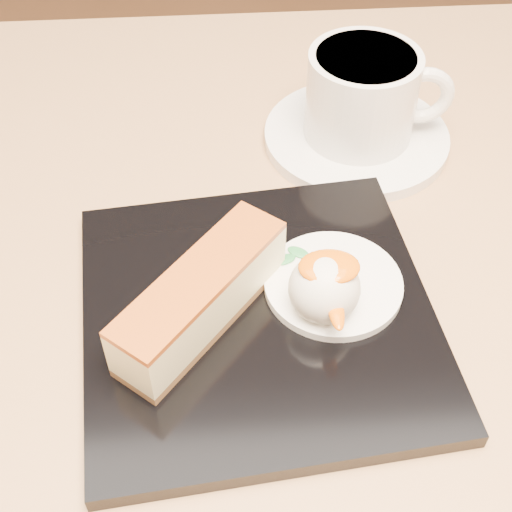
{
  "coord_description": "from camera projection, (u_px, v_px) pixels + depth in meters",
  "views": [
    {
      "loc": [
        0.02,
        -0.28,
        1.09
      ],
      "look_at": [
        0.05,
        0.02,
        0.76
      ],
      "focal_mm": 50.0,
      "sensor_mm": 36.0,
      "label": 1
    }
  ],
  "objects": [
    {
      "name": "table",
      "position": [
        202.0,
        446.0,
        0.57
      ],
      "size": [
        0.8,
        0.8,
        0.72
      ],
      "color": "black",
      "rests_on": "ground"
    },
    {
      "name": "dessert_plate",
      "position": [
        258.0,
        315.0,
        0.46
      ],
      "size": [
        0.24,
        0.24,
        0.01
      ],
      "primitive_type": "cube",
      "rotation": [
        0.0,
        0.0,
        0.1
      ],
      "color": "black",
      "rests_on": "table"
    },
    {
      "name": "cheesecake",
      "position": [
        201.0,
        297.0,
        0.43
      ],
      "size": [
        0.11,
        0.12,
        0.04
      ],
      "rotation": [
        0.0,
        0.0,
        0.88
      ],
      "color": "brown",
      "rests_on": "dessert_plate"
    },
    {
      "name": "cream_smear",
      "position": [
        333.0,
        284.0,
        0.46
      ],
      "size": [
        0.09,
        0.09,
        0.01
      ],
      "primitive_type": "cylinder",
      "color": "white",
      "rests_on": "dessert_plate"
    },
    {
      "name": "ice_cream_scoop",
      "position": [
        324.0,
        288.0,
        0.43
      ],
      "size": [
        0.04,
        0.04,
        0.04
      ],
      "primitive_type": "sphere",
      "color": "white",
      "rests_on": "cream_smear"
    },
    {
      "name": "mango_sauce",
      "position": [
        329.0,
        267.0,
        0.42
      ],
      "size": [
        0.04,
        0.03,
        0.01
      ],
      "primitive_type": "ellipsoid",
      "color": "orange",
      "rests_on": "ice_cream_scoop"
    },
    {
      "name": "mint_sprig",
      "position": [
        285.0,
        254.0,
        0.47
      ],
      "size": [
        0.03,
        0.02,
        0.0
      ],
      "color": "green",
      "rests_on": "cream_smear"
    },
    {
      "name": "saucer",
      "position": [
        356.0,
        137.0,
        0.58
      ],
      "size": [
        0.15,
        0.15,
        0.01
      ],
      "primitive_type": "cylinder",
      "color": "white",
      "rests_on": "table"
    },
    {
      "name": "coffee_cup",
      "position": [
        364.0,
        94.0,
        0.55
      ],
      "size": [
        0.12,
        0.09,
        0.07
      ],
      "rotation": [
        0.0,
        0.0,
        -0.07
      ],
      "color": "white",
      "rests_on": "saucer"
    }
  ]
}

